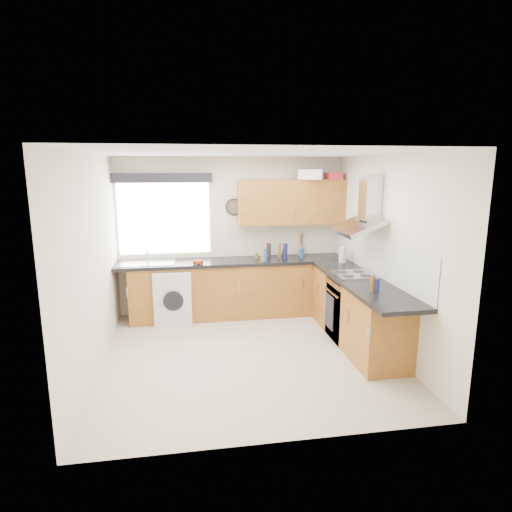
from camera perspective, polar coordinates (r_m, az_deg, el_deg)
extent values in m
plane|color=beige|center=(5.58, -1.14, -13.00)|extent=(3.60, 3.60, 0.00)
cube|color=white|center=(5.07, -1.26, 13.59)|extent=(3.60, 3.60, 0.02)
cube|color=silver|center=(6.94, -3.32, 2.72)|extent=(3.60, 0.02, 2.50)
cube|color=silver|center=(3.47, 3.08, -6.50)|extent=(3.60, 0.02, 2.50)
cube|color=silver|center=(5.25, -21.04, -1.00)|extent=(0.02, 3.60, 2.50)
cube|color=silver|center=(5.72, 16.95, 0.28)|extent=(0.02, 3.60, 2.50)
cube|color=silver|center=(6.86, -12.12, 4.90)|extent=(1.40, 0.02, 1.10)
cube|color=black|center=(6.73, -12.39, 10.14)|extent=(1.50, 0.18, 0.14)
cube|color=white|center=(5.99, 15.57, 0.18)|extent=(0.01, 3.00, 0.54)
cube|color=brown|center=(6.83, -3.81, -4.49)|extent=(3.00, 0.58, 0.86)
cube|color=brown|center=(7.15, 9.10, -3.88)|extent=(0.60, 0.60, 0.86)
cube|color=brown|center=(5.94, 13.31, -7.29)|extent=(0.58, 2.10, 0.86)
cube|color=black|center=(6.72, -3.01, -0.75)|extent=(3.60, 0.62, 0.05)
cube|color=black|center=(5.68, 14.01, -3.43)|extent=(0.62, 2.42, 0.05)
cube|color=black|center=(6.07, 12.68, -6.90)|extent=(0.56, 0.58, 0.85)
cube|color=#AFAFAF|center=(5.94, 12.89, -2.40)|extent=(0.52, 0.52, 0.01)
cube|color=brown|center=(6.87, 4.75, 7.22)|extent=(1.70, 0.35, 0.70)
cube|color=silver|center=(6.71, -10.92, -5.19)|extent=(0.58, 0.56, 0.82)
cylinder|color=black|center=(6.85, -2.91, 6.53)|extent=(0.27, 0.04, 0.27)
cube|color=silver|center=(6.82, 7.24, 10.73)|extent=(0.43, 0.37, 0.15)
cube|color=red|center=(6.94, 10.32, 10.46)|extent=(0.25, 0.21, 0.11)
cylinder|color=gray|center=(7.10, 6.06, 0.72)|extent=(0.13, 0.13, 0.15)
cylinder|color=silver|center=(6.64, 11.47, 0.14)|extent=(0.13, 0.13, 0.24)
cylinder|color=navy|center=(6.92, 3.82, 0.40)|extent=(0.07, 0.07, 0.14)
cylinder|color=brown|center=(6.82, 0.09, 0.07)|extent=(0.06, 0.06, 0.09)
cylinder|color=olive|center=(6.62, 0.96, 0.20)|extent=(0.07, 0.07, 0.20)
cylinder|color=#131343|center=(6.76, 3.93, 0.61)|extent=(0.07, 0.07, 0.25)
cylinder|color=black|center=(6.86, 3.67, 0.17)|extent=(0.05, 0.05, 0.11)
cylinder|color=black|center=(6.66, 0.94, 0.07)|extent=(0.05, 0.05, 0.16)
cylinder|color=navy|center=(6.89, 6.11, 0.35)|extent=(0.06, 0.06, 0.15)
cylinder|color=#2F221A|center=(6.93, 1.70, 0.78)|extent=(0.07, 0.07, 0.22)
cylinder|color=brown|center=(6.82, 3.16, 0.74)|extent=(0.04, 0.04, 0.25)
cylinder|color=#1D498D|center=(6.62, 1.20, 0.16)|extent=(0.07, 0.07, 0.20)
cylinder|color=brown|center=(5.20, 15.29, -3.51)|extent=(0.06, 0.06, 0.19)
cylinder|color=navy|center=(5.22, 15.82, -3.75)|extent=(0.06, 0.06, 0.15)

